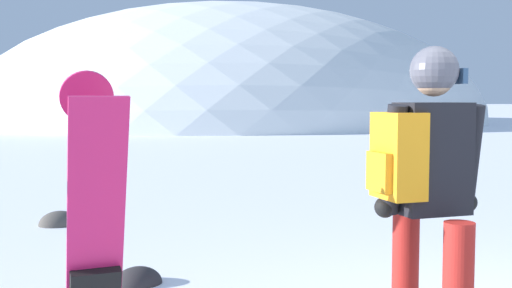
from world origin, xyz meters
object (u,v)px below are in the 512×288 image
rock_mid (59,225)px  spare_snowboard (94,224)px  rock_dark (138,284)px  snowboarder_main (426,200)px

rock_mid → spare_snowboard: bearing=-92.5°
spare_snowboard → rock_mid: size_ratio=3.48×
rock_dark → rock_mid: size_ratio=0.83×
snowboarder_main → rock_mid: size_ratio=4.00×
rock_dark → rock_mid: (-0.36, 2.60, 0.00)m
snowboarder_main → rock_mid: 5.02m
spare_snowboard → snowboarder_main: bearing=-19.9°
spare_snowboard → rock_dark: 1.82m
spare_snowboard → rock_dark: bearing=70.7°
snowboarder_main → rock_mid: (-1.43, 4.72, -0.92)m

